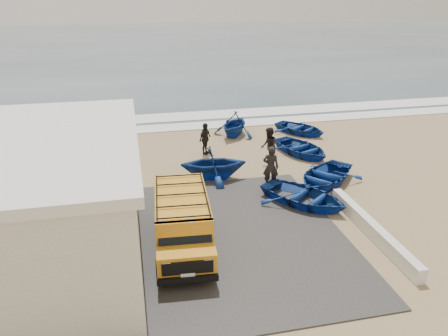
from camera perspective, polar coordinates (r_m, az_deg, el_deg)
ground at (r=18.17m, az=0.01°, el=-5.75°), size 160.00×160.00×0.00m
slab at (r=16.17m, az=-5.48°, el=-9.67°), size 12.00×10.00×0.05m
ocean at (r=72.20m, az=-9.93°, el=15.52°), size 180.00×88.00×0.01m
surf_line at (r=29.12m, az=-5.08°, el=5.39°), size 180.00×1.60×0.06m
surf_wash at (r=31.50m, az=-5.69°, el=6.69°), size 180.00×2.20×0.04m
building at (r=15.61m, az=-26.29°, el=-4.41°), size 8.40×9.40×4.30m
parapet at (r=17.32m, az=18.79°, el=-7.58°), size 0.35×6.00×0.55m
van at (r=15.40m, az=-5.44°, el=-6.84°), size 2.18×4.84×2.03m
boat_near_left at (r=18.89m, az=10.38°, el=-3.62°), size 4.53×4.71×0.80m
boat_near_right at (r=21.04m, az=13.01°, el=-1.00°), size 4.75×4.62×0.80m
boat_mid_left at (r=20.87m, az=-1.39°, el=0.66°), size 3.36×2.97×1.64m
boat_mid_right at (r=24.45m, az=10.06°, el=2.57°), size 3.79×4.39×0.76m
boat_far_left at (r=27.10m, az=1.34°, el=5.80°), size 3.75×3.85×1.55m
boat_far_right at (r=28.02m, az=9.92°, el=5.13°), size 3.93×4.15×0.70m
fisherman_front at (r=20.04m, az=6.12°, el=0.12°), size 0.86×0.72×2.01m
fisherman_middle at (r=22.60m, az=5.86°, el=2.80°), size 0.97×1.13×2.01m
fisherman_back at (r=24.05m, az=-2.48°, el=3.84°), size 1.02×1.07×1.78m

